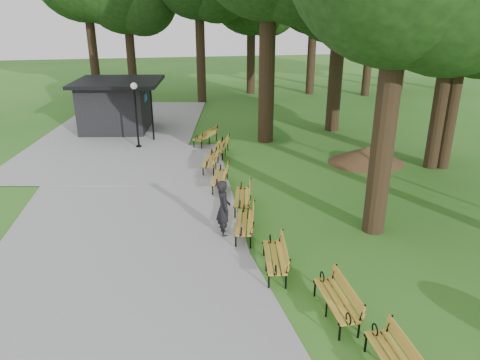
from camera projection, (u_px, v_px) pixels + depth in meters
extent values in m
plane|color=#2B661D|center=(254.00, 251.00, 13.65)|extent=(100.00, 100.00, 0.00)
cube|color=gray|center=(123.00, 216.00, 15.78)|extent=(12.00, 38.00, 0.06)
imported|color=black|center=(223.00, 208.00, 14.29)|extent=(0.50, 0.71, 1.84)
cylinder|color=black|center=(137.00, 118.00, 22.64)|extent=(0.10, 0.10, 3.00)
sphere|color=white|center=(134.00, 86.00, 22.06)|extent=(0.32, 0.32, 0.32)
cone|color=#47301C|center=(367.00, 155.00, 20.96)|extent=(2.93, 2.93, 0.75)
cylinder|color=black|center=(386.00, 115.00, 13.51)|extent=(0.70, 0.70, 7.59)
cylinder|color=black|center=(441.00, 94.00, 19.35)|extent=(0.60, 0.60, 6.48)
cylinder|color=black|center=(267.00, 56.00, 22.68)|extent=(0.80, 0.80, 8.74)
cylinder|color=black|center=(336.00, 66.00, 25.04)|extent=(0.76, 0.76, 7.12)
cylinder|color=black|center=(453.00, 99.00, 19.37)|extent=(0.56, 0.56, 6.07)
sphere|color=black|center=(468.00, 8.00, 18.05)|extent=(5.14, 5.14, 5.14)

